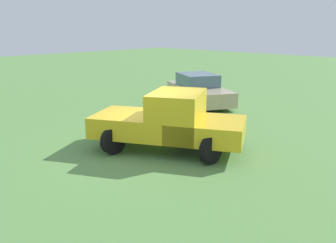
% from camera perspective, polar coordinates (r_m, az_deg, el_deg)
% --- Properties ---
extents(ground_plane, '(80.00, 80.00, 0.00)m').
position_cam_1_polar(ground_plane, '(11.26, -3.34, -4.28)').
color(ground_plane, '#5B8C47').
extents(pickup_truck, '(3.89, 4.96, 1.83)m').
position_cam_1_polar(pickup_truck, '(10.82, 0.60, 0.23)').
color(pickup_truck, black).
rests_on(pickup_truck, ground_plane).
extents(sedan_near, '(3.80, 4.95, 1.45)m').
position_cam_1_polar(sedan_near, '(17.83, 4.95, 5.07)').
color(sedan_near, black).
rests_on(sedan_near, ground_plane).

